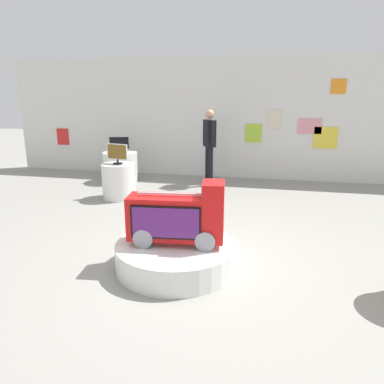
{
  "coord_description": "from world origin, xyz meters",
  "views": [
    {
      "loc": [
        0.8,
        -4.15,
        2.07
      ],
      "look_at": [
        -0.2,
        0.49,
        0.78
      ],
      "focal_mm": 34.08,
      "sensor_mm": 36.0,
      "label": 1
    }
  ],
  "objects_px": {
    "main_display_pedestal": "(176,255)",
    "tv_on_left_rear": "(117,153)",
    "novelty_firetruck_tv": "(178,219)",
    "display_pedestal_left_rear": "(119,181)",
    "tv_on_center_rear": "(119,144)",
    "display_pedestal_center_rear": "(120,167)",
    "shopper_browsing_near_truck": "(209,141)"
  },
  "relations": [
    {
      "from": "main_display_pedestal",
      "to": "tv_on_left_rear",
      "type": "xyz_separation_m",
      "value": [
        -1.9,
        2.69,
        0.77
      ]
    },
    {
      "from": "novelty_firetruck_tv",
      "to": "display_pedestal_left_rear",
      "type": "height_order",
      "value": "novelty_firetruck_tv"
    },
    {
      "from": "display_pedestal_left_rear",
      "to": "tv_on_center_rear",
      "type": "relative_size",
      "value": 1.62
    },
    {
      "from": "display_pedestal_center_rear",
      "to": "tv_on_center_rear",
      "type": "distance_m",
      "value": 0.54
    },
    {
      "from": "display_pedestal_left_rear",
      "to": "display_pedestal_center_rear",
      "type": "relative_size",
      "value": 0.86
    },
    {
      "from": "novelty_firetruck_tv",
      "to": "display_pedestal_center_rear",
      "type": "bearing_deg",
      "value": 121.19
    },
    {
      "from": "tv_on_left_rear",
      "to": "novelty_firetruck_tv",
      "type": "bearing_deg",
      "value": -54.57
    },
    {
      "from": "tv_on_center_rear",
      "to": "shopper_browsing_near_truck",
      "type": "distance_m",
      "value": 2.15
    },
    {
      "from": "tv_on_center_rear",
      "to": "tv_on_left_rear",
      "type": "bearing_deg",
      "value": -68.17
    },
    {
      "from": "display_pedestal_center_rear",
      "to": "tv_on_left_rear",
      "type": "bearing_deg",
      "value": -68.27
    },
    {
      "from": "display_pedestal_left_rear",
      "to": "display_pedestal_center_rear",
      "type": "height_order",
      "value": "same"
    },
    {
      "from": "shopper_browsing_near_truck",
      "to": "novelty_firetruck_tv",
      "type": "bearing_deg",
      "value": -85.46
    },
    {
      "from": "shopper_browsing_near_truck",
      "to": "main_display_pedestal",
      "type": "bearing_deg",
      "value": -85.76
    },
    {
      "from": "novelty_firetruck_tv",
      "to": "display_pedestal_center_rear",
      "type": "distance_m",
      "value": 4.78
    },
    {
      "from": "main_display_pedestal",
      "to": "display_pedestal_left_rear",
      "type": "height_order",
      "value": "display_pedestal_left_rear"
    },
    {
      "from": "tv_on_center_rear",
      "to": "shopper_browsing_near_truck",
      "type": "xyz_separation_m",
      "value": [
        2.14,
        0.12,
        0.11
      ]
    },
    {
      "from": "display_pedestal_left_rear",
      "to": "tv_on_left_rear",
      "type": "distance_m",
      "value": 0.57
    },
    {
      "from": "novelty_firetruck_tv",
      "to": "display_pedestal_left_rear",
      "type": "xyz_separation_m",
      "value": [
        -1.92,
        2.7,
        -0.28
      ]
    },
    {
      "from": "main_display_pedestal",
      "to": "shopper_browsing_near_truck",
      "type": "bearing_deg",
      "value": 94.24
    },
    {
      "from": "novelty_firetruck_tv",
      "to": "display_pedestal_center_rear",
      "type": "relative_size",
      "value": 1.42
    },
    {
      "from": "main_display_pedestal",
      "to": "tv_on_center_rear",
      "type": "bearing_deg",
      "value": 121.02
    },
    {
      "from": "novelty_firetruck_tv",
      "to": "display_pedestal_center_rear",
      "type": "height_order",
      "value": "novelty_firetruck_tv"
    },
    {
      "from": "novelty_firetruck_tv",
      "to": "shopper_browsing_near_truck",
      "type": "xyz_separation_m",
      "value": [
        -0.33,
        4.2,
        0.38
      ]
    },
    {
      "from": "main_display_pedestal",
      "to": "tv_on_center_rear",
      "type": "height_order",
      "value": "tv_on_center_rear"
    },
    {
      "from": "tv_on_left_rear",
      "to": "display_pedestal_center_rear",
      "type": "distance_m",
      "value": 1.6
    },
    {
      "from": "novelty_firetruck_tv",
      "to": "tv_on_left_rear",
      "type": "distance_m",
      "value": 3.32
    },
    {
      "from": "display_pedestal_center_rear",
      "to": "tv_on_center_rear",
      "type": "relative_size",
      "value": 1.88
    },
    {
      "from": "tv_on_left_rear",
      "to": "shopper_browsing_near_truck",
      "type": "xyz_separation_m",
      "value": [
        1.59,
        1.5,
        0.08
      ]
    },
    {
      "from": "display_pedestal_left_rear",
      "to": "display_pedestal_center_rear",
      "type": "bearing_deg",
      "value": 111.76
    },
    {
      "from": "novelty_firetruck_tv",
      "to": "shopper_browsing_near_truck",
      "type": "distance_m",
      "value": 4.23
    },
    {
      "from": "main_display_pedestal",
      "to": "shopper_browsing_near_truck",
      "type": "height_order",
      "value": "shopper_browsing_near_truck"
    },
    {
      "from": "main_display_pedestal",
      "to": "tv_on_left_rear",
      "type": "relative_size",
      "value": 3.22
    }
  ]
}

